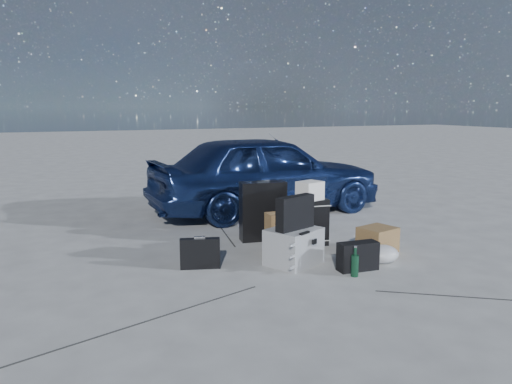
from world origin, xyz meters
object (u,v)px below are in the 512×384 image
pelican_case (294,246)px  suitcase_right (309,223)px  green_bottle (355,262)px  duffel_bag (272,220)px  cardboard_box (377,240)px  car (266,173)px  suitcase_left (263,211)px  briefcase (200,253)px

pelican_case → suitcase_right: bearing=23.2°
suitcase_right → green_bottle: bearing=-88.1°
duffel_bag → cardboard_box: 1.42m
car → cardboard_box: car is taller
car → suitcase_left: car is taller
green_bottle → duffel_bag: bearing=89.2°
pelican_case → suitcase_right: (0.47, 0.53, 0.08)m
pelican_case → duffel_bag: (0.37, 1.26, -0.03)m
duffel_bag → cardboard_box: duffel_bag is taller
car → suitcase_right: car is taller
car → suitcase_right: 1.90m
pelican_case → suitcase_left: size_ratio=0.72×
briefcase → cardboard_box: bearing=10.0°
car → green_bottle: bearing=169.1°
suitcase_left → duffel_bag: suitcase_left is taller
cardboard_box → suitcase_left: bearing=134.4°
briefcase → green_bottle: bearing=-16.0°
briefcase → green_bottle: 1.48m
suitcase_right → green_bottle: (-0.13, -1.09, -0.13)m
suitcase_right → duffel_bag: (-0.10, 0.73, -0.11)m
briefcase → suitcase_left: suitcase_left is taller
cardboard_box → car: bearing=95.7°
car → briefcase: (-1.70, -2.13, -0.44)m
car → pelican_case: car is taller
briefcase → duffel_bag: duffel_bag is taller
pelican_case → suitcase_right: 0.71m
briefcase → suitcase_left: bearing=52.4°
car → suitcase_left: (-0.70, -1.42, -0.24)m
car → cardboard_box: (0.24, -2.37, -0.45)m
pelican_case → cardboard_box: (1.04, 0.00, -0.05)m
pelican_case → suitcase_left: bearing=59.0°
suitcase_left → suitcase_right: 0.57m
cardboard_box → pelican_case: bearing=-179.7°
suitcase_left → green_bottle: 1.56m
suitcase_right → duffel_bag: size_ratio=0.88×
car → cardboard_box: size_ratio=9.54×
suitcase_right → cardboard_box: (0.56, -0.52, -0.13)m
briefcase → suitcase_left: (1.00, 0.72, 0.20)m
suitcase_right → duffel_bag: bearing=106.8°
briefcase → cardboard_box: briefcase is taller
briefcase → pelican_case: bearing=2.0°
car → suitcase_right: size_ratio=6.51×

